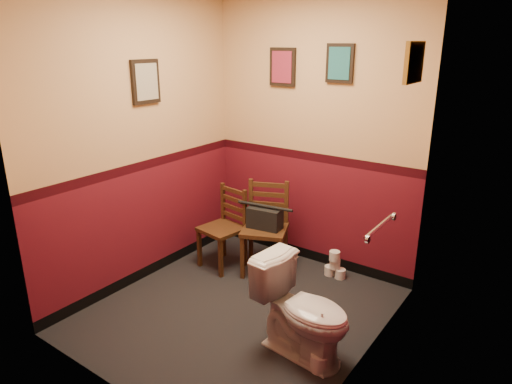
# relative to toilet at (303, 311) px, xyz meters

# --- Properties ---
(floor) EXTENTS (2.20, 2.40, 0.00)m
(floor) POSITION_rel_toilet_xyz_m (-0.72, 0.18, -0.36)
(floor) COLOR black
(floor) RESTS_ON ground
(wall_back) EXTENTS (2.20, 0.00, 2.70)m
(wall_back) POSITION_rel_toilet_xyz_m (-0.72, 1.38, 0.99)
(wall_back) COLOR maroon
(wall_back) RESTS_ON ground
(wall_front) EXTENTS (2.20, 0.00, 2.70)m
(wall_front) POSITION_rel_toilet_xyz_m (-0.72, -1.02, 0.99)
(wall_front) COLOR maroon
(wall_front) RESTS_ON ground
(wall_left) EXTENTS (0.00, 2.40, 2.70)m
(wall_left) POSITION_rel_toilet_xyz_m (-1.82, 0.18, 0.99)
(wall_left) COLOR maroon
(wall_left) RESTS_ON ground
(wall_right) EXTENTS (0.00, 2.40, 2.70)m
(wall_right) POSITION_rel_toilet_xyz_m (0.38, 0.18, 0.99)
(wall_right) COLOR maroon
(wall_right) RESTS_ON ground
(grab_bar) EXTENTS (0.05, 0.56, 0.06)m
(grab_bar) POSITION_rel_toilet_xyz_m (0.35, 0.43, 0.59)
(grab_bar) COLOR silver
(grab_bar) RESTS_ON wall_right
(framed_print_back_a) EXTENTS (0.28, 0.04, 0.36)m
(framed_print_back_a) POSITION_rel_toilet_xyz_m (-1.07, 1.36, 1.59)
(framed_print_back_a) COLOR black
(framed_print_back_a) RESTS_ON wall_back
(framed_print_back_b) EXTENTS (0.26, 0.04, 0.34)m
(framed_print_back_b) POSITION_rel_toilet_xyz_m (-0.47, 1.36, 1.64)
(framed_print_back_b) COLOR black
(framed_print_back_b) RESTS_ON wall_back
(framed_print_left) EXTENTS (0.04, 0.30, 0.38)m
(framed_print_left) POSITION_rel_toilet_xyz_m (-1.80, 0.28, 1.49)
(framed_print_left) COLOR black
(framed_print_left) RESTS_ON wall_left
(framed_print_right) EXTENTS (0.04, 0.34, 0.28)m
(framed_print_right) POSITION_rel_toilet_xyz_m (0.36, 0.78, 1.69)
(framed_print_right) COLOR olive
(framed_print_right) RESTS_ON wall_right
(toilet) EXTENTS (0.77, 0.48, 0.72)m
(toilet) POSITION_rel_toilet_xyz_m (0.00, 0.00, 0.00)
(toilet) COLOR white
(toilet) RESTS_ON floor
(toilet_brush) EXTENTS (0.13, 0.13, 0.46)m
(toilet_brush) POSITION_rel_toilet_xyz_m (0.19, -0.09, -0.28)
(toilet_brush) COLOR silver
(toilet_brush) RESTS_ON floor
(chair_left) EXTENTS (0.43, 0.43, 0.81)m
(chair_left) POSITION_rel_toilet_xyz_m (-1.35, 0.76, 0.05)
(chair_left) COLOR #4E2D17
(chair_left) RESTS_ON floor
(chair_right) EXTENTS (0.55, 0.55, 0.90)m
(chair_right) POSITION_rel_toilet_xyz_m (-0.96, 0.92, 0.09)
(chair_right) COLOR #4E2D17
(chair_right) RESTS_ON floor
(handbag) EXTENTS (0.35, 0.21, 0.24)m
(handbag) POSITION_rel_toilet_xyz_m (-0.94, 0.88, 0.21)
(handbag) COLOR black
(handbag) RESTS_ON chair_right
(tp_stack) EXTENTS (0.21, 0.13, 0.28)m
(tp_stack) POSITION_rel_toilet_xyz_m (-0.32, 1.18, -0.24)
(tp_stack) COLOR silver
(tp_stack) RESTS_ON floor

